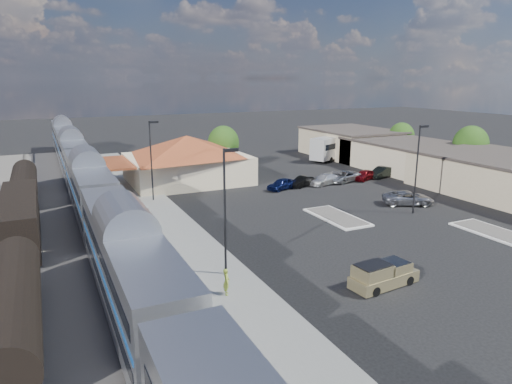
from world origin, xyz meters
name	(u,v)px	position (x,y,z in m)	size (l,w,h in m)	color
ground	(313,229)	(0.00, 0.00, 0.00)	(280.00, 280.00, 0.00)	black
railbed	(61,235)	(-21.00, 8.00, 0.06)	(16.00, 100.00, 0.12)	#4C4944
platform	(168,227)	(-12.00, 6.00, 0.09)	(5.50, 92.00, 0.18)	gray
passenger_train	(89,190)	(-18.00, 12.35, 2.87)	(3.00, 104.00, 5.55)	silver
freight_cars	(20,221)	(-24.00, 7.39, 1.93)	(2.80, 46.00, 4.00)	black
station_depot	(187,159)	(-4.56, 24.00, 3.13)	(18.35, 12.24, 6.20)	beige
buildings_east	(426,159)	(28.00, 14.28, 2.27)	(14.40, 51.40, 4.80)	#C6B28C
traffic_island_south	(337,217)	(4.00, 2.00, 0.10)	(3.30, 7.50, 0.21)	silver
traffic_island_north	(495,233)	(14.00, -8.00, 0.10)	(3.30, 7.50, 0.21)	silver
lamp_plat_s	(226,202)	(-10.90, -6.00, 5.34)	(1.08, 0.25, 9.00)	black
lamp_plat_n	(152,154)	(-10.90, 16.00, 5.34)	(1.08, 0.25, 9.00)	black
lamp_lot	(418,162)	(12.10, 0.00, 5.34)	(1.08, 0.25, 9.00)	black
tree_east_b	(470,145)	(34.00, 12.00, 4.22)	(4.94, 4.94, 6.96)	#382314
tree_east_c	(401,137)	(34.00, 26.00, 3.76)	(4.41, 4.41, 6.21)	#382314
tree_depot	(223,143)	(3.00, 30.00, 4.02)	(4.71, 4.71, 6.63)	#382314
pickup_truck	(384,275)	(-2.08, -11.98, 0.80)	(5.03, 2.26, 1.68)	tan
suv	(408,198)	(13.91, 2.74, 0.76)	(2.51, 5.44, 1.51)	#94969B
coach_bus	(336,146)	(23.81, 30.45, 2.30)	(12.42, 7.69, 3.99)	white
person_a	(226,282)	(-12.13, -8.97, 1.04)	(0.63, 0.41, 1.72)	#AAC43D
person_b	(147,215)	(-13.49, 7.62, 1.00)	(0.79, 0.62, 1.64)	silver
parked_car_a	(282,184)	(4.70, 14.78, 0.71)	(1.67, 4.14, 1.41)	#0D1541
parked_car_b	(302,182)	(7.90, 15.08, 0.66)	(1.40, 4.02, 1.32)	black
parked_car_c	(325,179)	(11.10, 14.78, 0.70)	(1.95, 4.80, 1.39)	silver
parked_car_d	(344,176)	(14.30, 15.08, 0.74)	(2.44, 5.29, 1.47)	gray
parked_car_e	(364,175)	(17.50, 14.78, 0.71)	(1.68, 4.17, 1.42)	maroon
parked_car_f	(382,172)	(20.70, 15.08, 0.75)	(1.59, 4.56, 1.50)	black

